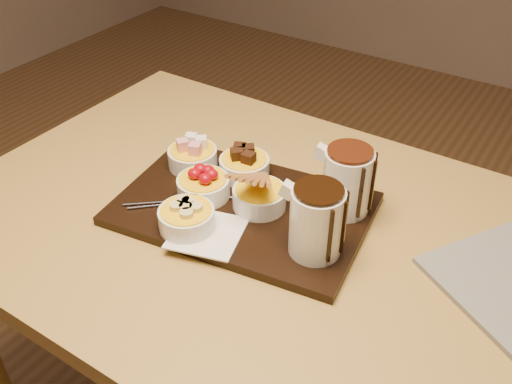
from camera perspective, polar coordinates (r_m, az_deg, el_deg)
The scene contains 11 objects.
dining_table at distance 1.12m, azimuth 0.92°, elevation -6.98°, with size 1.20×0.80×0.75m.
serving_board at distance 1.07m, azimuth -1.35°, elevation -1.67°, with size 0.46×0.30×0.02m, color black.
napkin at distance 1.00m, azimuth -4.91°, elevation -4.09°, with size 0.12×0.12×0.00m, color white.
bowl_marshmallows at distance 1.17m, azimuth -6.35°, elevation 3.42°, with size 0.10×0.10×0.04m, color white.
bowl_cake at distance 1.13m, azimuth -1.17°, elevation 2.52°, with size 0.10×0.10×0.04m, color white.
bowl_strawberries at distance 1.08m, azimuth -5.28°, elevation 0.47°, with size 0.10×0.10×0.04m, color white.
bowl_biscotti at distance 1.05m, azimuth 0.34°, elevation -0.60°, with size 0.10×0.10×0.04m, color white.
bowl_bananas at distance 1.01m, azimuth -6.94°, elevation -2.69°, with size 0.10×0.10×0.04m, color white.
pitcher_dark_chocolate at distance 0.94m, azimuth 6.06°, elevation -3.01°, with size 0.09×0.09×0.12m, color silver.
pitcher_milk_chocolate at distance 1.03m, azimuth 9.08°, elevation 1.01°, with size 0.09×0.09×0.12m, color silver.
fondue_skewers at distance 1.08m, azimuth -6.35°, elevation -0.77°, with size 0.26×0.03×0.01m, color silver, non-canonical shape.
Camera 1 is at (0.43, -0.69, 1.42)m, focal length 40.00 mm.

